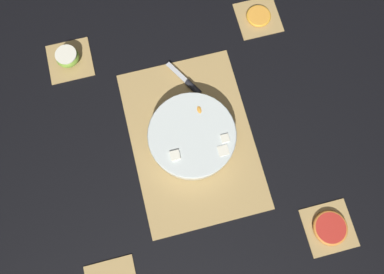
{
  "coord_description": "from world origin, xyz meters",
  "views": [
    {
      "loc": [
        -0.26,
        0.07,
        1.07
      ],
      "look_at": [
        0.0,
        0.0,
        0.03
      ],
      "focal_mm": 35.0,
      "sensor_mm": 36.0,
      "label": 1
    }
  ],
  "objects_px": {
    "paring_knife": "(192,86)",
    "grapefruit_slice": "(330,228)",
    "orange_slice_whole": "(259,16)",
    "apple_half": "(67,57)",
    "fruit_salad_bowl": "(192,136)"
  },
  "relations": [
    {
      "from": "apple_half",
      "to": "orange_slice_whole",
      "type": "height_order",
      "value": "apple_half"
    },
    {
      "from": "orange_slice_whole",
      "to": "grapefruit_slice",
      "type": "bearing_deg",
      "value": -180.0
    },
    {
      "from": "orange_slice_whole",
      "to": "grapefruit_slice",
      "type": "height_order",
      "value": "grapefruit_slice"
    },
    {
      "from": "paring_knife",
      "to": "grapefruit_slice",
      "type": "bearing_deg",
      "value": -151.82
    },
    {
      "from": "orange_slice_whole",
      "to": "grapefruit_slice",
      "type": "distance_m",
      "value": 0.68
    },
    {
      "from": "apple_half",
      "to": "orange_slice_whole",
      "type": "bearing_deg",
      "value": -90.0
    },
    {
      "from": "orange_slice_whole",
      "to": "fruit_salad_bowl",
      "type": "bearing_deg",
      "value": 137.95
    },
    {
      "from": "fruit_salad_bowl",
      "to": "apple_half",
      "type": "distance_m",
      "value": 0.46
    },
    {
      "from": "paring_knife",
      "to": "grapefruit_slice",
      "type": "xyz_separation_m",
      "value": [
        -0.5,
        -0.27,
        -0.0
      ]
    },
    {
      "from": "orange_slice_whole",
      "to": "paring_knife",
      "type": "bearing_deg",
      "value": 124.06
    },
    {
      "from": "fruit_salad_bowl",
      "to": "apple_half",
      "type": "height_order",
      "value": "fruit_salad_bowl"
    },
    {
      "from": "apple_half",
      "to": "orange_slice_whole",
      "type": "distance_m",
      "value": 0.61
    },
    {
      "from": "paring_knife",
      "to": "apple_half",
      "type": "relative_size",
      "value": 1.82
    },
    {
      "from": "apple_half",
      "to": "orange_slice_whole",
      "type": "xyz_separation_m",
      "value": [
        0.0,
        -0.61,
        -0.02
      ]
    },
    {
      "from": "apple_half",
      "to": "grapefruit_slice",
      "type": "distance_m",
      "value": 0.91
    }
  ]
}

